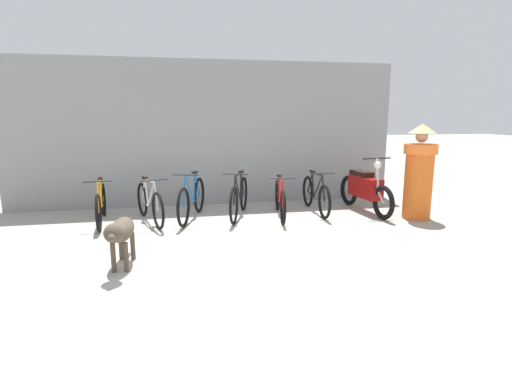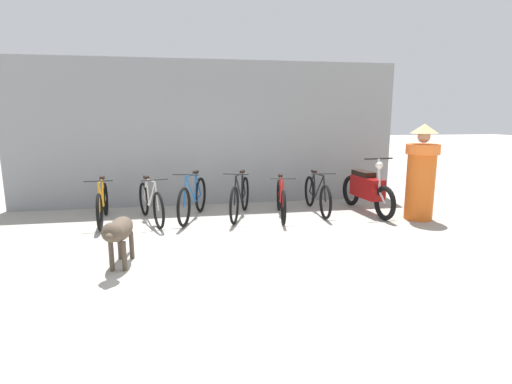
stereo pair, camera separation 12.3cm
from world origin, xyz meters
TOP-DOWN VIEW (x-y plane):
  - ground_plane at (0.00, 0.00)m, footprint 60.00×60.00m
  - shop_wall_back at (0.00, 3.31)m, footprint 8.14×0.20m
  - bicycle_0 at (-2.02, 2.06)m, footprint 0.46×1.72m
  - bicycle_1 at (-1.18, 1.96)m, footprint 0.63×1.62m
  - bicycle_2 at (-0.43, 2.04)m, footprint 0.63×1.71m
  - bicycle_3 at (0.45, 2.04)m, footprint 0.65×1.67m
  - bicycle_4 at (1.21, 1.88)m, footprint 0.46×1.67m
  - bicycle_5 at (1.99, 2.11)m, footprint 0.46×1.71m
  - motorcycle at (2.96, 1.94)m, footprint 0.58×1.90m
  - stray_dog at (-1.39, -0.22)m, footprint 0.33×1.20m
  - person_in_robes at (3.67, 1.28)m, footprint 0.83×0.83m

SIDE VIEW (x-z plane):
  - ground_plane at x=0.00m, z-range 0.00..0.00m
  - bicycle_4 at x=1.21m, z-range -0.07..0.73m
  - bicycle_0 at x=-2.02m, z-range -0.08..0.75m
  - bicycle_5 at x=1.99m, z-range -0.08..0.76m
  - bicycle_1 at x=-1.18m, z-range -0.07..0.76m
  - bicycle_3 at x=0.45m, z-range -0.08..0.80m
  - bicycle_2 at x=-0.43m, z-range -0.08..0.81m
  - motorcycle at x=2.96m, z-range -0.10..1.01m
  - stray_dog at x=-1.39m, z-range 0.13..0.80m
  - person_in_robes at x=3.67m, z-range 0.00..1.75m
  - shop_wall_back at x=0.00m, z-range 0.00..3.01m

